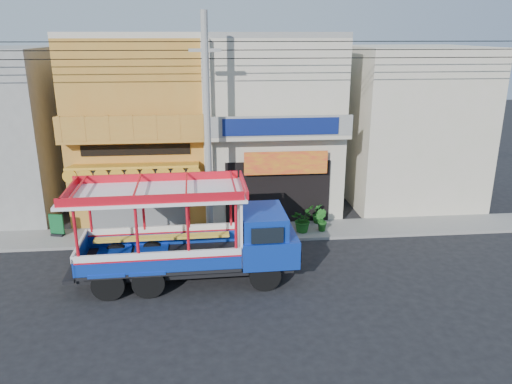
{
  "coord_description": "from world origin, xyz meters",
  "views": [
    {
      "loc": [
        -0.97,
        -15.73,
        8.24
      ],
      "look_at": [
        0.8,
        2.5,
        2.35
      ],
      "focal_mm": 35.0,
      "sensor_mm": 36.0,
      "label": 1
    }
  ],
  "objects_px": {
    "potted_plant_a": "(302,219)",
    "songthaew_truck": "(202,234)",
    "potted_plant_b": "(321,220)",
    "potted_plant_c": "(318,213)",
    "utility_pole": "(211,120)",
    "green_sign": "(57,227)"
  },
  "relations": [
    {
      "from": "potted_plant_a",
      "to": "songthaew_truck",
      "type": "bearing_deg",
      "value": 157.47
    },
    {
      "from": "songthaew_truck",
      "to": "potted_plant_b",
      "type": "relative_size",
      "value": 8.34
    },
    {
      "from": "songthaew_truck",
      "to": "potted_plant_c",
      "type": "bearing_deg",
      "value": 42.59
    },
    {
      "from": "potted_plant_b",
      "to": "potted_plant_c",
      "type": "relative_size",
      "value": 1.05
    },
    {
      "from": "potted_plant_b",
      "to": "potted_plant_c",
      "type": "height_order",
      "value": "potted_plant_b"
    },
    {
      "from": "potted_plant_b",
      "to": "utility_pole",
      "type": "bearing_deg",
      "value": 63.05
    },
    {
      "from": "songthaew_truck",
      "to": "potted_plant_c",
      "type": "distance_m",
      "value": 6.96
    },
    {
      "from": "potted_plant_a",
      "to": "potted_plant_c",
      "type": "relative_size",
      "value": 1.25
    },
    {
      "from": "potted_plant_c",
      "to": "potted_plant_b",
      "type": "bearing_deg",
      "value": 12.31
    },
    {
      "from": "green_sign",
      "to": "potted_plant_b",
      "type": "height_order",
      "value": "green_sign"
    },
    {
      "from": "potted_plant_c",
      "to": "potted_plant_a",
      "type": "bearing_deg",
      "value": -28.19
    },
    {
      "from": "songthaew_truck",
      "to": "potted_plant_a",
      "type": "relative_size",
      "value": 7.01
    },
    {
      "from": "utility_pole",
      "to": "green_sign",
      "type": "relative_size",
      "value": 29.95
    },
    {
      "from": "potted_plant_a",
      "to": "potted_plant_b",
      "type": "xyz_separation_m",
      "value": [
        0.84,
        0.02,
        -0.09
      ]
    },
    {
      "from": "songthaew_truck",
      "to": "green_sign",
      "type": "xyz_separation_m",
      "value": [
        -6.08,
        4.24,
        -1.2
      ]
    },
    {
      "from": "songthaew_truck",
      "to": "potted_plant_c",
      "type": "relative_size",
      "value": 8.79
    },
    {
      "from": "potted_plant_b",
      "to": "green_sign",
      "type": "bearing_deg",
      "value": 54.61
    },
    {
      "from": "green_sign",
      "to": "potted_plant_c",
      "type": "xyz_separation_m",
      "value": [
        11.13,
        0.4,
        0.04
      ]
    },
    {
      "from": "green_sign",
      "to": "potted_plant_c",
      "type": "height_order",
      "value": "green_sign"
    },
    {
      "from": "utility_pole",
      "to": "potted_plant_b",
      "type": "xyz_separation_m",
      "value": [
        4.58,
        0.46,
        -4.45
      ]
    },
    {
      "from": "utility_pole",
      "to": "potted_plant_c",
      "type": "relative_size",
      "value": 32.06
    },
    {
      "from": "green_sign",
      "to": "potted_plant_c",
      "type": "relative_size",
      "value": 1.07
    }
  ]
}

